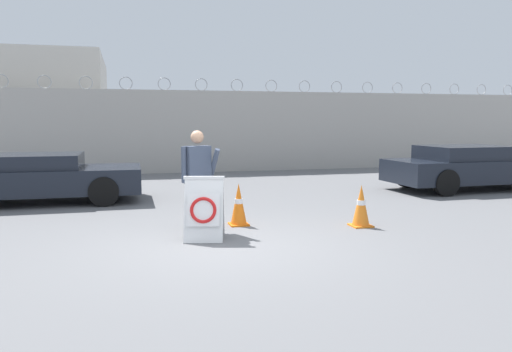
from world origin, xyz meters
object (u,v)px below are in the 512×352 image
Objects in this scene: traffic_cone_near at (239,204)px; traffic_cone_mid at (361,206)px; security_guard at (198,175)px; parked_car_far_side at (469,167)px; barricade_sign at (204,208)px; parked_car_front_coupe at (43,177)px.

traffic_cone_near reaches higher than traffic_cone_mid.
security_guard is 0.38× the size of parked_car_far_side.
traffic_cone_mid is 0.16× the size of parked_car_far_side.
traffic_cone_mid is (2.95, -0.40, -0.61)m from security_guard.
parked_car_far_side is at bearing 40.26° from barricade_sign.
parked_car_front_coupe is at bearing 136.85° from traffic_cone_near.
parked_car_far_side is (8.11, 3.29, -0.35)m from security_guard.
traffic_cone_mid is 0.17× the size of parked_car_front_coupe.
traffic_cone_mid is at bearing -17.57° from traffic_cone_near.
security_guard reaches higher than parked_car_front_coupe.
security_guard reaches higher than traffic_cone_near.
parked_car_front_coupe reaches higher than barricade_sign.
security_guard is at bearing 104.24° from barricade_sign.
parked_car_front_coupe is (-3.12, 3.95, -0.39)m from security_guard.
traffic_cone_mid is at bearing -30.56° from security_guard.
security_guard is 5.05m from parked_car_front_coupe.
traffic_cone_mid is 7.48m from parked_car_front_coupe.
parked_car_far_side reaches higher than barricade_sign.
parked_car_front_coupe is 11.25m from parked_car_far_side.
traffic_cone_mid is (2.95, 0.28, -0.14)m from barricade_sign.
security_guard reaches higher than traffic_cone_mid.
parked_car_front_coupe is at bearing 138.12° from barricade_sign.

